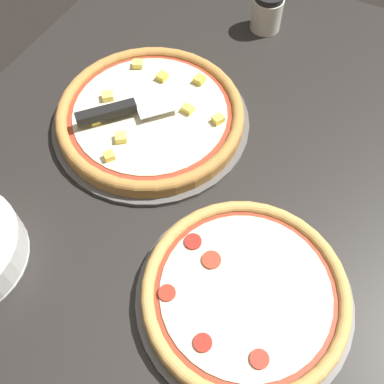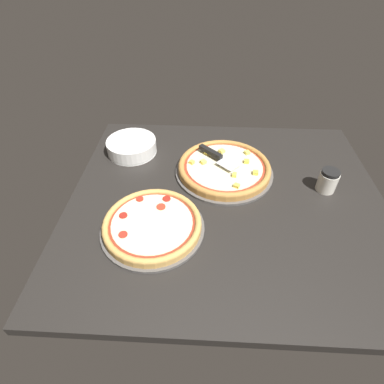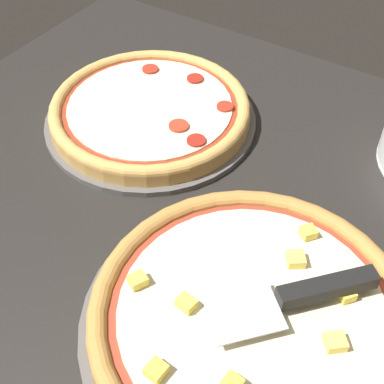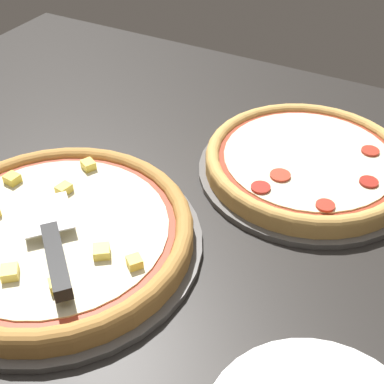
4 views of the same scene
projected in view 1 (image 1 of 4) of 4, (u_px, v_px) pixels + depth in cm
name	position (u px, v px, depth cm)	size (l,w,h in cm)	color
ground_plane	(219.00, 154.00, 92.80)	(121.12, 107.77, 3.60)	black
pizza_pan_front	(151.00, 122.00, 94.43)	(41.25, 41.25, 1.00)	#565451
pizza_front	(150.00, 114.00, 92.54)	(38.78, 38.78, 3.90)	#B77F3D
pizza_pan_back	(244.00, 298.00, 74.25)	(35.98, 35.98, 1.00)	#565451
pizza_back	(245.00, 293.00, 72.38)	(33.82, 33.82, 3.29)	tan
serving_spatula	(116.00, 110.00, 89.15)	(18.00, 16.95, 2.00)	silver
parmesan_shaker	(267.00, 12.00, 107.40)	(7.38, 7.38, 9.24)	silver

